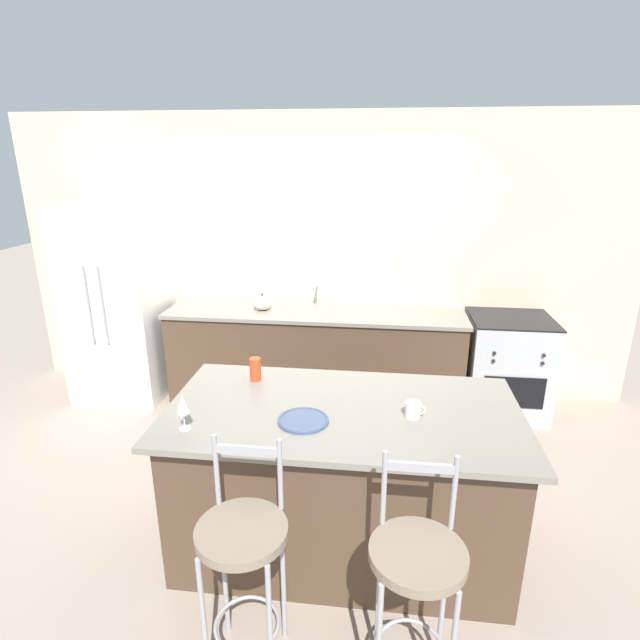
{
  "coord_description": "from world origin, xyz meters",
  "views": [
    {
      "loc": [
        0.59,
        -4.09,
        2.31
      ],
      "look_at": [
        0.17,
        -0.6,
        1.14
      ],
      "focal_mm": 28.0,
      "sensor_mm": 36.0,
      "label": 1
    }
  ],
  "objects_px": {
    "wine_glass": "(183,405)",
    "tumbler_cup": "(255,369)",
    "coffee_mug": "(413,410)",
    "pumpkin_decoration": "(262,303)",
    "oven_range": "(506,365)",
    "dinner_plate": "(303,420)",
    "bar_stool_near": "(243,553)",
    "refrigerator": "(120,303)",
    "bar_stool_far": "(416,577)"
  },
  "relations": [
    {
      "from": "refrigerator",
      "to": "bar_stool_far",
      "type": "relative_size",
      "value": 1.65
    },
    {
      "from": "refrigerator",
      "to": "dinner_plate",
      "type": "bearing_deg",
      "value": -43.69
    },
    {
      "from": "dinner_plate",
      "to": "wine_glass",
      "type": "distance_m",
      "value": 0.64
    },
    {
      "from": "wine_glass",
      "to": "refrigerator",
      "type": "bearing_deg",
      "value": 124.82
    },
    {
      "from": "oven_range",
      "to": "wine_glass",
      "type": "relative_size",
      "value": 4.57
    },
    {
      "from": "refrigerator",
      "to": "pumpkin_decoration",
      "type": "height_order",
      "value": "refrigerator"
    },
    {
      "from": "bar_stool_near",
      "to": "tumbler_cup",
      "type": "bearing_deg",
      "value": 100.54
    },
    {
      "from": "oven_range",
      "to": "dinner_plate",
      "type": "relative_size",
      "value": 3.29
    },
    {
      "from": "dinner_plate",
      "to": "pumpkin_decoration",
      "type": "xyz_separation_m",
      "value": [
        -0.71,
        2.08,
        0.03
      ]
    },
    {
      "from": "bar_stool_near",
      "to": "tumbler_cup",
      "type": "height_order",
      "value": "bar_stool_near"
    },
    {
      "from": "refrigerator",
      "to": "dinner_plate",
      "type": "height_order",
      "value": "refrigerator"
    },
    {
      "from": "refrigerator",
      "to": "oven_range",
      "type": "xyz_separation_m",
      "value": [
        3.7,
        0.05,
        -0.48
      ]
    },
    {
      "from": "bar_stool_far",
      "to": "tumbler_cup",
      "type": "height_order",
      "value": "bar_stool_far"
    },
    {
      "from": "dinner_plate",
      "to": "tumbler_cup",
      "type": "distance_m",
      "value": 0.62
    },
    {
      "from": "tumbler_cup",
      "to": "bar_stool_near",
      "type": "bearing_deg",
      "value": -79.46
    },
    {
      "from": "bar_stool_far",
      "to": "dinner_plate",
      "type": "distance_m",
      "value": 0.95
    },
    {
      "from": "tumbler_cup",
      "to": "pumpkin_decoration",
      "type": "xyz_separation_m",
      "value": [
        -0.33,
        1.6,
        -0.04
      ]
    },
    {
      "from": "dinner_plate",
      "to": "oven_range",
      "type": "bearing_deg",
      "value": 52.75
    },
    {
      "from": "coffee_mug",
      "to": "pumpkin_decoration",
      "type": "height_order",
      "value": "pumpkin_decoration"
    },
    {
      "from": "coffee_mug",
      "to": "bar_stool_far",
      "type": "bearing_deg",
      "value": -90.84
    },
    {
      "from": "refrigerator",
      "to": "bar_stool_near",
      "type": "height_order",
      "value": "refrigerator"
    },
    {
      "from": "dinner_plate",
      "to": "wine_glass",
      "type": "height_order",
      "value": "wine_glass"
    },
    {
      "from": "bar_stool_far",
      "to": "pumpkin_decoration",
      "type": "height_order",
      "value": "bar_stool_far"
    },
    {
      "from": "wine_glass",
      "to": "tumbler_cup",
      "type": "distance_m",
      "value": 0.67
    },
    {
      "from": "oven_range",
      "to": "dinner_plate",
      "type": "xyz_separation_m",
      "value": [
        -1.58,
        -2.08,
        0.49
      ]
    },
    {
      "from": "wine_glass",
      "to": "bar_stool_far",
      "type": "bearing_deg",
      "value": -23.91
    },
    {
      "from": "bar_stool_near",
      "to": "dinner_plate",
      "type": "height_order",
      "value": "bar_stool_near"
    },
    {
      "from": "bar_stool_far",
      "to": "dinner_plate",
      "type": "height_order",
      "value": "bar_stool_far"
    },
    {
      "from": "refrigerator",
      "to": "bar_stool_near",
      "type": "relative_size",
      "value": 1.65
    },
    {
      "from": "coffee_mug",
      "to": "oven_range",
      "type": "bearing_deg",
      "value": 63.16
    },
    {
      "from": "bar_stool_near",
      "to": "pumpkin_decoration",
      "type": "xyz_separation_m",
      "value": [
        -0.54,
        2.72,
        0.34
      ]
    },
    {
      "from": "bar_stool_near",
      "to": "oven_range",
      "type": "bearing_deg",
      "value": 57.19
    },
    {
      "from": "bar_stool_near",
      "to": "wine_glass",
      "type": "relative_size",
      "value": 5.67
    },
    {
      "from": "refrigerator",
      "to": "tumbler_cup",
      "type": "distance_m",
      "value": 2.33
    },
    {
      "from": "bar_stool_near",
      "to": "wine_glass",
      "type": "height_order",
      "value": "wine_glass"
    },
    {
      "from": "wine_glass",
      "to": "tumbler_cup",
      "type": "xyz_separation_m",
      "value": [
        0.22,
        0.63,
        -0.07
      ]
    },
    {
      "from": "bar_stool_far",
      "to": "wine_glass",
      "type": "distance_m",
      "value": 1.37
    },
    {
      "from": "refrigerator",
      "to": "bar_stool_far",
      "type": "height_order",
      "value": "refrigerator"
    },
    {
      "from": "refrigerator",
      "to": "bar_stool_near",
      "type": "xyz_separation_m",
      "value": [
        1.95,
        -2.67,
        -0.31
      ]
    },
    {
      "from": "pumpkin_decoration",
      "to": "oven_range",
      "type": "bearing_deg",
      "value": 0.01
    },
    {
      "from": "wine_glass",
      "to": "pumpkin_decoration",
      "type": "bearing_deg",
      "value": 92.75
    },
    {
      "from": "bar_stool_near",
      "to": "refrigerator",
      "type": "bearing_deg",
      "value": 126.15
    },
    {
      "from": "wine_glass",
      "to": "tumbler_cup",
      "type": "height_order",
      "value": "wine_glass"
    },
    {
      "from": "refrigerator",
      "to": "coffee_mug",
      "type": "bearing_deg",
      "value": -35.07
    },
    {
      "from": "oven_range",
      "to": "dinner_plate",
      "type": "bearing_deg",
      "value": -127.25
    },
    {
      "from": "oven_range",
      "to": "dinner_plate",
      "type": "distance_m",
      "value": 2.66
    },
    {
      "from": "oven_range",
      "to": "bar_stool_far",
      "type": "distance_m",
      "value": 2.94
    },
    {
      "from": "oven_range",
      "to": "coffee_mug",
      "type": "relative_size",
      "value": 8.02
    },
    {
      "from": "coffee_mug",
      "to": "pumpkin_decoration",
      "type": "xyz_separation_m",
      "value": [
        -1.3,
        1.96,
        -0.01
      ]
    },
    {
      "from": "pumpkin_decoration",
      "to": "refrigerator",
      "type": "bearing_deg",
      "value": -177.81
    }
  ]
}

